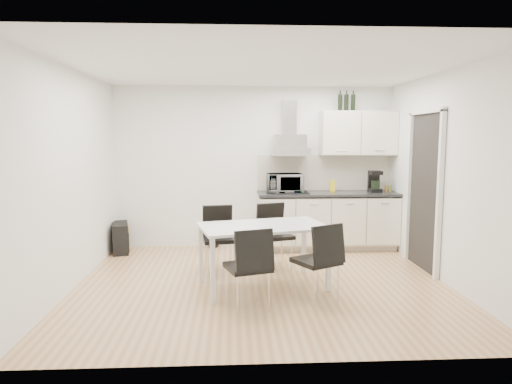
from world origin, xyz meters
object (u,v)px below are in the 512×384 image
kitchenette (329,197)px  guitar_amp (120,238)px  chair_near_right (316,262)px  chair_near_left (248,268)px  chair_far_right (275,237)px  dining_table (263,231)px  floor_speaker (213,239)px  chair_far_left (219,240)px

kitchenette → guitar_amp: 3.35m
chair_near_right → guitar_amp: bearing=110.5°
chair_near_right → chair_near_left: bearing=165.7°
kitchenette → chair_far_right: kitchenette is taller
dining_table → chair_far_right: 0.82m
chair_near_left → floor_speaker: chair_near_left is taller
dining_table → chair_near_left: size_ratio=1.85×
chair_far_right → kitchenette: bearing=-148.7°
chair_far_right → chair_far_left: bearing=-5.5°
chair_far_right → floor_speaker: chair_far_right is taller
chair_far_right → chair_near_right: same height
chair_near_left → chair_near_right: size_ratio=1.00×
dining_table → chair_far_left: (-0.54, 0.59, -0.23)m
dining_table → chair_near_left: chair_near_left is taller
dining_table → floor_speaker: (-0.69, 2.00, -0.54)m
chair_far_left → floor_speaker: (-0.15, 1.41, -0.31)m
kitchenette → dining_table: 2.19m
guitar_amp → floor_speaker: bearing=-4.3°
chair_far_right → floor_speaker: bearing=-71.0°
chair_far_right → floor_speaker: 1.58m
chair_far_left → chair_far_right: same height
dining_table → guitar_amp: (-2.11, 1.75, -0.44)m
chair_far_left → guitar_amp: 1.97m
chair_near_right → guitar_amp: chair_near_right is taller
chair_near_left → guitar_amp: bearing=109.5°
kitchenette → floor_speaker: size_ratio=9.61×
chair_far_right → chair_near_left: bearing=56.8°
kitchenette → chair_near_right: 2.48m
kitchenette → dining_table: size_ratio=1.55×
chair_far_left → chair_far_right: 0.77m
dining_table → chair_far_right: bearing=60.0°
floor_speaker → chair_far_left: bearing=-67.4°
floor_speaker → chair_near_left: bearing=-63.5°
dining_table → chair_far_right: (0.22, 0.75, -0.23)m
chair_far_left → floor_speaker: bearing=-92.4°
guitar_amp → chair_near_left: bearing=-66.7°
dining_table → chair_near_left: (-0.21, -0.73, -0.23)m
kitchenette → chair_far_left: kitchenette is taller
chair_near_left → chair_near_right: (0.75, 0.19, 0.00)m
chair_far_left → kitchenette: bearing=-152.8°
chair_far_right → floor_speaker: (-0.91, 1.25, -0.31)m
chair_near_right → guitar_amp: 3.51m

